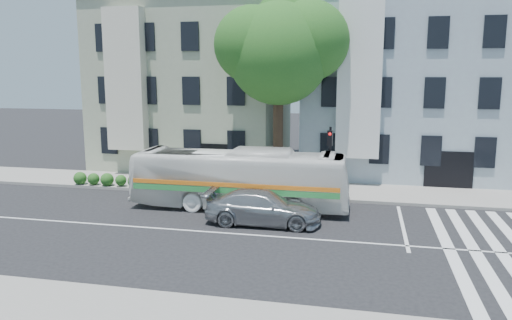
% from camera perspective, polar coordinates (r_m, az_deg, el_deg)
% --- Properties ---
extents(ground, '(120.00, 120.00, 0.00)m').
position_cam_1_polar(ground, '(20.56, -1.65, -8.49)').
color(ground, black).
rests_on(ground, ground).
extents(sidewalk_far, '(80.00, 4.00, 0.15)m').
position_cam_1_polar(sidewalk_far, '(28.08, 2.30, -3.26)').
color(sidewalk_far, gray).
rests_on(sidewalk_far, ground).
extents(building_left, '(12.00, 10.00, 11.00)m').
position_cam_1_polar(building_left, '(35.90, -6.81, 8.34)').
color(building_left, '#A2AA8F').
rests_on(building_left, ground).
extents(building_right, '(12.00, 10.00, 11.00)m').
position_cam_1_polar(building_right, '(34.00, 16.32, 7.91)').
color(building_right, '#9FB4BD').
rests_on(building_right, ground).
extents(street_tree, '(7.30, 5.90, 11.10)m').
position_cam_1_polar(street_tree, '(28.07, 2.81, 12.69)').
color(street_tree, '#2D2116').
rests_on(street_tree, ground).
extents(bus, '(2.59, 10.50, 2.91)m').
position_cam_1_polar(bus, '(23.97, -1.91, -2.18)').
color(bus, white).
rests_on(bus, ground).
extents(sedan, '(2.14, 5.07, 1.46)m').
position_cam_1_polar(sedan, '(21.73, 0.80, -5.45)').
color(sedan, '#A6A8AD').
rests_on(sedan, ground).
extents(hedge, '(8.12, 4.18, 0.70)m').
position_cam_1_polar(hedge, '(28.41, -12.14, -2.44)').
color(hedge, '#23571C').
rests_on(hedge, sidewalk_far).
extents(traffic_signal, '(0.40, 0.52, 3.80)m').
position_cam_1_polar(traffic_signal, '(25.54, 8.43, 0.74)').
color(traffic_signal, black).
rests_on(traffic_signal, ground).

